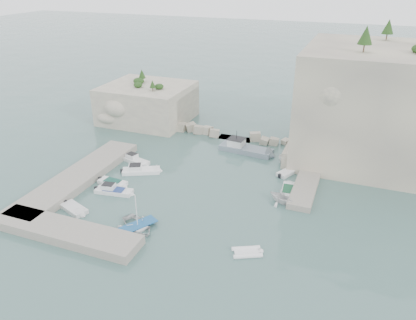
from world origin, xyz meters
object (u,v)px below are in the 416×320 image
(motorboat_c, at_px, (113,184))
(tender_east_a, at_px, (281,202))
(motorboat_a, at_px, (136,162))
(rowboat, at_px, (138,228))
(work_boat, at_px, (246,152))
(motorboat_b, at_px, (141,172))
(motorboat_d, at_px, (114,193))
(tender_east_d, at_px, (290,165))
(inflatable_dinghy, at_px, (247,253))
(motorboat_e, at_px, (74,211))
(tender_east_c, at_px, (289,173))
(tender_east_b, at_px, (288,192))

(motorboat_c, height_order, tender_east_a, tender_east_a)
(motorboat_a, height_order, rowboat, motorboat_a)
(rowboat, bearing_deg, work_boat, 17.52)
(motorboat_b, distance_m, motorboat_c, 5.01)
(motorboat_a, xyz_separation_m, motorboat_d, (2.16, -9.35, 0.00))
(rowboat, bearing_deg, tender_east_d, 0.19)
(motorboat_a, distance_m, work_boat, 17.95)
(inflatable_dinghy, bearing_deg, motorboat_e, 152.64)
(inflatable_dinghy, xyz_separation_m, tender_east_a, (1.19, 11.61, 0.00))
(motorboat_c, distance_m, motorboat_e, 7.56)
(tender_east_a, bearing_deg, motorboat_c, 124.18)
(rowboat, distance_m, tender_east_d, 26.77)
(motorboat_a, relative_size, inflatable_dinghy, 1.55)
(motorboat_a, height_order, motorboat_d, same)
(motorboat_b, distance_m, tender_east_c, 21.78)
(motorboat_c, bearing_deg, motorboat_a, 99.43)
(motorboat_e, bearing_deg, tender_east_c, 61.64)
(motorboat_b, relative_size, tender_east_d, 1.51)
(motorboat_e, bearing_deg, tender_east_a, 46.50)
(motorboat_c, bearing_deg, motorboat_d, -48.16)
(motorboat_e, distance_m, tender_east_a, 26.19)
(motorboat_d, height_order, motorboat_e, motorboat_d)
(motorboat_c, xyz_separation_m, tender_east_c, (22.31, 12.25, 0.00))
(motorboat_c, xyz_separation_m, tender_east_a, (22.93, 3.76, 0.00))
(motorboat_e, xyz_separation_m, tender_east_b, (24.00, 14.13, 0.00))
(rowboat, bearing_deg, tender_east_a, -20.43)
(motorboat_a, distance_m, tender_east_d, 23.93)
(tender_east_b, height_order, tender_east_d, tender_east_d)
(motorboat_b, relative_size, tender_east_c, 1.30)
(work_boat, bearing_deg, motorboat_c, -123.51)
(motorboat_d, relative_size, motorboat_e, 1.29)
(motorboat_d, bearing_deg, tender_east_d, 31.60)
(motorboat_a, height_order, motorboat_e, motorboat_a)
(rowboat, height_order, tender_east_b, rowboat)
(motorboat_b, bearing_deg, work_boat, 19.64)
(motorboat_a, height_order, motorboat_b, same)
(inflatable_dinghy, relative_size, tender_east_c, 0.73)
(motorboat_d, bearing_deg, tender_east_b, 13.10)
(tender_east_a, distance_m, tender_east_b, 2.86)
(motorboat_a, distance_m, tender_east_b, 23.94)
(motorboat_a, xyz_separation_m, motorboat_c, (0.64, -7.35, 0.00))
(motorboat_a, relative_size, motorboat_d, 0.95)
(motorboat_e, xyz_separation_m, tender_east_a, (23.64, 11.29, 0.00))
(tender_east_c, height_order, work_boat, work_boat)
(motorboat_e, height_order, tender_east_a, tender_east_a)
(motorboat_e, bearing_deg, work_boat, 79.89)
(motorboat_a, distance_m, motorboat_c, 7.38)
(inflatable_dinghy, xyz_separation_m, tender_east_d, (0.23, 23.04, 0.00))
(motorboat_e, bearing_deg, inflatable_dinghy, 20.15)
(tender_east_b, bearing_deg, motorboat_b, 89.73)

